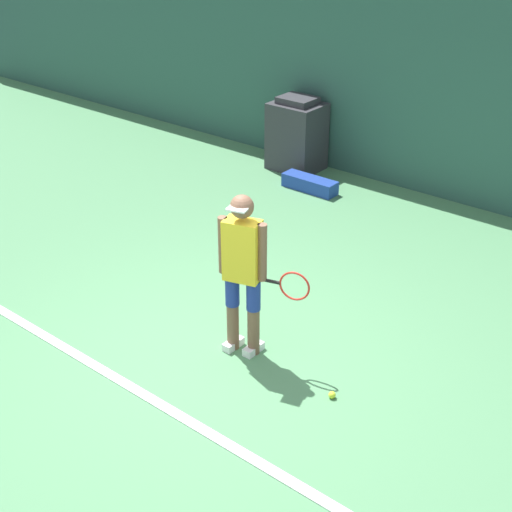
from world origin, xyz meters
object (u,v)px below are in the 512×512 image
tennis_ball (332,395)px  equipment_bag (310,184)px  tennis_player (244,269)px  covered_chair (297,135)px

tennis_ball → equipment_bag: bearing=127.7°
tennis_ball → equipment_bag: equipment_bag is taller
tennis_player → equipment_bag: size_ratio=1.94×
covered_chair → equipment_bag: size_ratio=1.34×
tennis_player → covered_chair: (-2.54, 4.33, -0.38)m
equipment_bag → covered_chair: bearing=139.1°
tennis_player → equipment_bag: bearing=99.5°
tennis_player → equipment_bag: 4.24m
tennis_ball → covered_chair: 5.72m
tennis_player → covered_chair: tennis_player is taller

